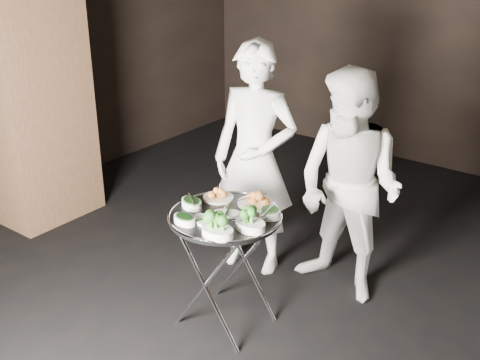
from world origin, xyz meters
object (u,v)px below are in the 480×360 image
Objects in this scene: tray_stand at (226,265)px; serving_tray at (225,216)px; waiter_right at (349,188)px; waiter_left at (255,160)px.

tray_stand is 0.34m from serving_tray.
waiter_right reaches higher than serving_tray.
serving_tray is (0.00, -0.00, 0.34)m from tray_stand.
waiter_right reaches higher than tray_stand.
waiter_left is at bearing 112.08° from tray_stand.
waiter_left is at bearing -166.75° from waiter_right.
waiter_right is at bearing 61.37° from serving_tray.
tray_stand is 0.48× the size of waiter_right.
waiter_right is (0.71, 0.08, -0.05)m from waiter_left.
waiter_left reaches higher than tray_stand.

